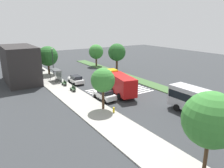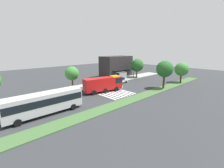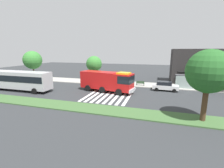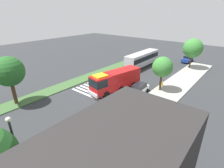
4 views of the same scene
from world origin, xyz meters
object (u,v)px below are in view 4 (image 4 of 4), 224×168
at_px(bench_west_of_shelter, 129,113).
at_px(street_lamp, 16,148).
at_px(parked_car_east, 89,120).
at_px(fire_truck, 115,80).
at_px(bus_stop_shelter, 79,139).
at_px(bench_near_shelter, 107,129).
at_px(median_tree_far_west, 9,72).
at_px(sidewalk_tree_west, 162,67).
at_px(parked_car_west, 187,59).
at_px(transit_bus, 142,58).
at_px(sidewalk_tree_far_west, 193,48).
at_px(fire_hydrant, 162,84).
at_px(parked_car_mid, 139,89).

relative_size(bench_west_of_shelter, street_lamp, 0.26).
bearing_deg(bench_west_of_shelter, parked_car_east, -29.13).
xyz_separation_m(fire_truck, bus_stop_shelter, (13.16, 6.31, -0.11)).
xyz_separation_m(bench_near_shelter, median_tree_far_west, (3.55, -14.66, 4.45)).
distance_m(bench_west_of_shelter, sidewalk_tree_west, 10.55).
relative_size(parked_car_east, median_tree_far_west, 0.63).
xyz_separation_m(parked_car_west, sidewalk_tree_west, (21.27, 2.20, 3.35)).
bearing_deg(fire_truck, transit_bus, -155.74).
relative_size(parked_car_east, sidewalk_tree_far_west, 0.65).
bearing_deg(parked_car_west, sidewalk_tree_far_west, 23.36).
distance_m(bench_near_shelter, fire_hydrant, 16.17).
bearing_deg(sidewalk_tree_west, bench_near_shelter, 1.58).
relative_size(parked_car_mid, transit_bus, 0.37).
xyz_separation_m(bench_near_shelter, fire_hydrant, (-16.15, -0.89, -0.10)).
relative_size(parked_car_mid, fire_hydrant, 6.22).
bearing_deg(bus_stop_shelter, fire_hydrant, -177.51).
bearing_deg(sidewalk_tree_west, fire_hydrant, -165.63).
bearing_deg(parked_car_mid, fire_hydrant, 159.70).
bearing_deg(sidewalk_tree_west, bus_stop_shelter, 1.19).
bearing_deg(transit_bus, fire_truck, -166.94).
relative_size(sidewalk_tree_west, fire_hydrant, 8.28).
height_order(bench_west_of_shelter, sidewalk_tree_far_west, sidewalk_tree_far_west).
bearing_deg(street_lamp, bench_near_shelter, 174.88).
relative_size(parked_car_east, bench_west_of_shelter, 2.78).
relative_size(bench_west_of_shelter, fire_hydrant, 2.29).
height_order(fire_truck, street_lamp, street_lamp).
relative_size(parked_car_west, parked_car_mid, 1.02).
bearing_deg(street_lamp, sidewalk_tree_far_west, 179.41).
bearing_deg(fire_truck, parked_car_mid, 125.62).
height_order(transit_bus, fire_hydrant, transit_bus).
height_order(parked_car_mid, bus_stop_shelter, bus_stop_shelter).
bearing_deg(transit_bus, parked_car_west, -33.72).
height_order(parked_car_east, sidewalk_tree_west, sidewalk_tree_west).
bearing_deg(sidewalk_tree_west, median_tree_far_west, -38.81).
bearing_deg(bench_west_of_shelter, bench_near_shelter, 0.00).
bearing_deg(bench_near_shelter, fire_hydrant, -176.84).
xyz_separation_m(parked_car_west, parked_car_east, (35.81, 0.00, -0.04)).
bearing_deg(parked_car_east, bench_west_of_shelter, 152.46).
bearing_deg(bench_west_of_shelter, parked_car_west, -175.25).
bearing_deg(sidewalk_tree_far_west, median_tree_far_west, -22.91).
bearing_deg(fire_truck, bus_stop_shelter, 36.56).
relative_size(transit_bus, bus_stop_shelter, 3.36).
bearing_deg(median_tree_far_west, bench_near_shelter, 103.59).
distance_m(bench_west_of_shelter, fire_hydrant, 11.88).
relative_size(fire_truck, parked_car_west, 2.21).
relative_size(transit_bus, bench_near_shelter, 7.36).
distance_m(bus_stop_shelter, bench_west_of_shelter, 8.40).
xyz_separation_m(bench_west_of_shelter, sidewalk_tree_west, (-9.89, -0.39, 3.65)).
xyz_separation_m(street_lamp, sidewalk_tree_far_west, (-39.04, 0.40, 0.96)).
distance_m(bench_near_shelter, bench_west_of_shelter, 4.30).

